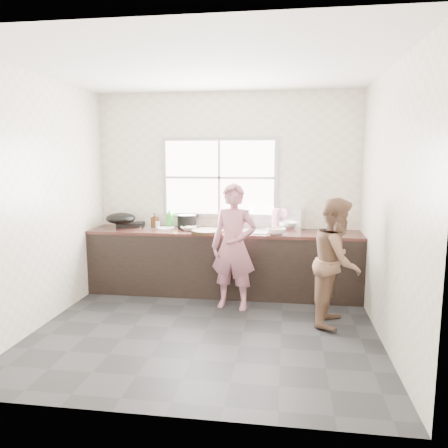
# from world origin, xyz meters

# --- Properties ---
(floor) EXTENTS (3.60, 3.20, 0.01)m
(floor) POSITION_xyz_m (0.00, 0.00, -0.01)
(floor) COLOR #252528
(floor) RESTS_ON ground
(ceiling) EXTENTS (3.60, 3.20, 0.01)m
(ceiling) POSITION_xyz_m (0.00, 0.00, 2.71)
(ceiling) COLOR silver
(ceiling) RESTS_ON wall_back
(wall_back) EXTENTS (3.60, 0.01, 2.70)m
(wall_back) POSITION_xyz_m (0.00, 1.60, 1.35)
(wall_back) COLOR beige
(wall_back) RESTS_ON ground
(wall_left) EXTENTS (0.01, 3.20, 2.70)m
(wall_left) POSITION_xyz_m (-1.80, 0.00, 1.35)
(wall_left) COLOR silver
(wall_left) RESTS_ON ground
(wall_right) EXTENTS (0.01, 3.20, 2.70)m
(wall_right) POSITION_xyz_m (1.80, 0.00, 1.35)
(wall_right) COLOR beige
(wall_right) RESTS_ON ground
(wall_front) EXTENTS (3.60, 0.01, 2.70)m
(wall_front) POSITION_xyz_m (0.00, -1.60, 1.35)
(wall_front) COLOR silver
(wall_front) RESTS_ON ground
(cabinet) EXTENTS (3.60, 0.62, 0.82)m
(cabinet) POSITION_xyz_m (0.00, 1.29, 0.41)
(cabinet) COLOR black
(cabinet) RESTS_ON floor
(countertop) EXTENTS (3.60, 0.64, 0.04)m
(countertop) POSITION_xyz_m (0.00, 1.29, 0.84)
(countertop) COLOR #361B16
(countertop) RESTS_ON cabinet
(sink) EXTENTS (0.55, 0.45, 0.02)m
(sink) POSITION_xyz_m (0.35, 1.29, 0.86)
(sink) COLOR silver
(sink) RESTS_ON countertop
(faucet) EXTENTS (0.02, 0.02, 0.30)m
(faucet) POSITION_xyz_m (0.35, 1.49, 1.01)
(faucet) COLOR silver
(faucet) RESTS_ON countertop
(window_frame) EXTENTS (1.60, 0.05, 1.10)m
(window_frame) POSITION_xyz_m (-0.10, 1.59, 1.55)
(window_frame) COLOR #9EA0A5
(window_frame) RESTS_ON wall_back
(window_glazing) EXTENTS (1.50, 0.01, 1.00)m
(window_glazing) POSITION_xyz_m (-0.10, 1.57, 1.55)
(window_glazing) COLOR white
(window_glazing) RESTS_ON window_frame
(woman) EXTENTS (0.57, 0.43, 1.42)m
(woman) POSITION_xyz_m (0.21, 0.74, 0.71)
(woman) COLOR #B36B7D
(woman) RESTS_ON floor
(person_side) EXTENTS (0.68, 0.79, 1.40)m
(person_side) POSITION_xyz_m (1.39, 0.40, 0.70)
(person_side) COLOR brown
(person_side) RESTS_ON floor
(cutting_board) EXTENTS (0.51, 0.51, 0.04)m
(cutting_board) POSITION_xyz_m (-0.18, 1.08, 0.88)
(cutting_board) COLOR black
(cutting_board) RESTS_ON countertop
(cleaver) EXTENTS (0.23, 0.18, 0.01)m
(cleaver) POSITION_xyz_m (-0.42, 1.35, 0.90)
(cleaver) COLOR #A5A6AC
(cleaver) RESTS_ON cutting_board
(bowl_mince) EXTENTS (0.26, 0.26, 0.05)m
(bowl_mince) POSITION_xyz_m (-0.46, 1.24, 0.89)
(bowl_mince) COLOR white
(bowl_mince) RESTS_ON countertop
(bowl_crabs) EXTENTS (0.25, 0.25, 0.06)m
(bowl_crabs) POSITION_xyz_m (0.70, 1.11, 0.89)
(bowl_crabs) COLOR silver
(bowl_crabs) RESTS_ON countertop
(bowl_held) EXTENTS (0.20, 0.20, 0.06)m
(bowl_held) POSITION_xyz_m (0.29, 1.08, 0.89)
(bowl_held) COLOR white
(bowl_held) RESTS_ON countertop
(black_pot) EXTENTS (0.29, 0.29, 0.19)m
(black_pot) POSITION_xyz_m (-0.53, 1.42, 0.95)
(black_pot) COLOR black
(black_pot) RESTS_ON countertop
(plate_food) EXTENTS (0.24, 0.24, 0.02)m
(plate_food) POSITION_xyz_m (-0.80, 1.32, 0.87)
(plate_food) COLOR white
(plate_food) RESTS_ON countertop
(bottle_green) EXTENTS (0.12, 0.12, 0.27)m
(bottle_green) POSITION_xyz_m (-0.78, 1.44, 0.99)
(bottle_green) COLOR #2E862C
(bottle_green) RESTS_ON countertop
(bottle_brown_tall) EXTENTS (0.10, 0.10, 0.17)m
(bottle_brown_tall) POSITION_xyz_m (-1.02, 1.52, 0.95)
(bottle_brown_tall) COLOR #4A2712
(bottle_brown_tall) RESTS_ON countertop
(bottle_brown_short) EXTENTS (0.15, 0.15, 0.16)m
(bottle_brown_short) POSITION_xyz_m (-0.48, 1.41, 0.94)
(bottle_brown_short) COLOR #451B11
(bottle_brown_short) RESTS_ON countertop
(glass_jar) EXTENTS (0.07, 0.07, 0.09)m
(glass_jar) POSITION_xyz_m (-0.93, 1.38, 0.90)
(glass_jar) COLOR silver
(glass_jar) RESTS_ON countertop
(burner) EXTENTS (0.44, 0.44, 0.06)m
(burner) POSITION_xyz_m (-1.36, 1.51, 0.89)
(burner) COLOR black
(burner) RESTS_ON countertop
(wok) EXTENTS (0.53, 0.53, 0.15)m
(wok) POSITION_xyz_m (-1.43, 1.29, 1.00)
(wok) COLOR black
(wok) RESTS_ON burner
(dish_rack) EXTENTS (0.45, 0.37, 0.30)m
(dish_rack) POSITION_xyz_m (0.86, 1.52, 1.01)
(dish_rack) COLOR silver
(dish_rack) RESTS_ON countertop
(pot_lid_left) EXTENTS (0.30, 0.30, 0.01)m
(pot_lid_left) POSITION_xyz_m (-1.12, 1.45, 0.87)
(pot_lid_left) COLOR silver
(pot_lid_left) RESTS_ON countertop
(pot_lid_right) EXTENTS (0.31, 0.31, 0.01)m
(pot_lid_right) POSITION_xyz_m (-1.03, 1.38, 0.87)
(pot_lid_right) COLOR silver
(pot_lid_right) RESTS_ON countertop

